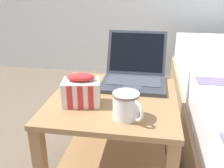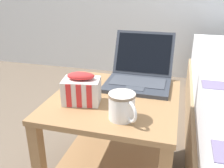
{
  "view_description": "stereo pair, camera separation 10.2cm",
  "coord_description": "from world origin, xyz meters",
  "px_view_note": "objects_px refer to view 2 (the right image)",
  "views": [
    {
      "loc": [
        0.15,
        -0.98,
        0.94
      ],
      "look_at": [
        0.0,
        -0.04,
        0.54
      ],
      "focal_mm": 40.0,
      "sensor_mm": 36.0,
      "label": 1
    },
    {
      "loc": [
        0.25,
        -0.96,
        0.94
      ],
      "look_at": [
        0.0,
        -0.04,
        0.54
      ],
      "focal_mm": 40.0,
      "sensor_mm": 36.0,
      "label": 2
    }
  ],
  "objects_px": {
    "cell_phone": "(85,86)",
    "snack_bag": "(81,89)",
    "laptop": "(139,74)",
    "mug_front_left": "(122,105)"
  },
  "relations": [
    {
      "from": "snack_bag",
      "to": "cell_phone",
      "type": "relative_size",
      "value": 1.11
    },
    {
      "from": "snack_bag",
      "to": "cell_phone",
      "type": "bearing_deg",
      "value": 106.6
    },
    {
      "from": "mug_front_left",
      "to": "snack_bag",
      "type": "bearing_deg",
      "value": 156.08
    },
    {
      "from": "mug_front_left",
      "to": "snack_bag",
      "type": "relative_size",
      "value": 0.72
    },
    {
      "from": "laptop",
      "to": "cell_phone",
      "type": "height_order",
      "value": "laptop"
    },
    {
      "from": "laptop",
      "to": "snack_bag",
      "type": "height_order",
      "value": "laptop"
    },
    {
      "from": "laptop",
      "to": "snack_bag",
      "type": "distance_m",
      "value": 0.34
    },
    {
      "from": "cell_phone",
      "to": "snack_bag",
      "type": "bearing_deg",
      "value": -73.4
    },
    {
      "from": "laptop",
      "to": "mug_front_left",
      "type": "bearing_deg",
      "value": -90.14
    },
    {
      "from": "mug_front_left",
      "to": "cell_phone",
      "type": "bearing_deg",
      "value": 134.24
    }
  ]
}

